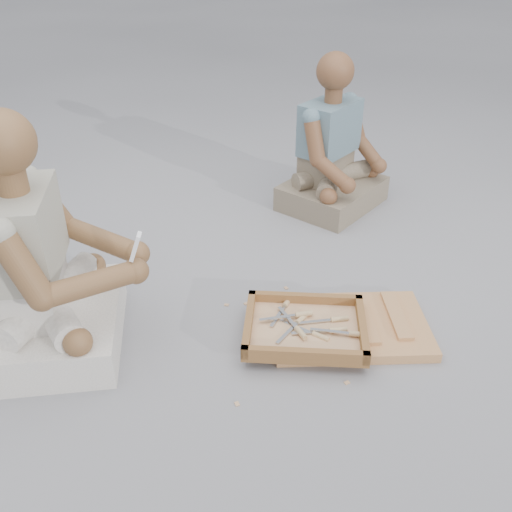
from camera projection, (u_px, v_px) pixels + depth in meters
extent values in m
plane|color=gray|center=(271.00, 350.00, 2.23)|extent=(60.00, 60.00, 0.00)
cube|color=#A3683F|center=(350.00, 326.00, 2.33)|extent=(0.69, 0.51, 0.04)
cube|color=brown|center=(305.00, 331.00, 2.26)|extent=(0.56, 0.49, 0.01)
cube|color=brown|center=(305.00, 299.00, 2.39)|extent=(0.46, 0.15, 0.05)
cube|color=brown|center=(305.00, 355.00, 2.09)|extent=(0.46, 0.15, 0.05)
cube|color=brown|center=(362.00, 328.00, 2.23)|extent=(0.13, 0.37, 0.05)
cube|color=brown|center=(249.00, 323.00, 2.25)|extent=(0.13, 0.37, 0.05)
cube|color=tan|center=(305.00, 329.00, 2.25)|extent=(0.49, 0.42, 0.01)
cube|color=silver|center=(313.00, 322.00, 2.27)|extent=(0.15, 0.02, 0.00)
cylinder|color=tan|center=(339.00, 319.00, 2.29)|extent=(0.07, 0.03, 0.02)
cube|color=silver|center=(330.00, 331.00, 2.21)|extent=(0.14, 0.07, 0.00)
cylinder|color=tan|center=(358.00, 334.00, 2.19)|extent=(0.07, 0.05, 0.02)
cube|color=silver|center=(278.00, 316.00, 2.31)|extent=(0.10, 0.13, 0.00)
cylinder|color=tan|center=(288.00, 301.00, 2.39)|extent=(0.06, 0.07, 0.02)
cube|color=silver|center=(287.00, 333.00, 2.22)|extent=(0.12, 0.11, 0.00)
cylinder|color=tan|center=(302.00, 318.00, 2.29)|extent=(0.07, 0.06, 0.02)
cube|color=silver|center=(296.00, 327.00, 2.26)|extent=(0.11, 0.12, 0.00)
cylinder|color=tan|center=(321.00, 337.00, 2.20)|extent=(0.06, 0.07, 0.02)
cube|color=silver|center=(310.00, 332.00, 2.22)|extent=(0.15, 0.03, 0.00)
cylinder|color=tan|center=(338.00, 330.00, 2.23)|extent=(0.07, 0.03, 0.02)
cube|color=silver|center=(288.00, 317.00, 2.29)|extent=(0.05, 0.15, 0.00)
cylinder|color=tan|center=(301.00, 333.00, 2.21)|extent=(0.04, 0.07, 0.02)
cube|color=silver|center=(278.00, 317.00, 2.28)|extent=(0.15, 0.02, 0.00)
cylinder|color=tan|center=(304.00, 314.00, 2.30)|extent=(0.07, 0.02, 0.02)
cube|color=tan|center=(369.00, 350.00, 2.23)|extent=(0.02, 0.02, 0.00)
cube|color=tan|center=(340.00, 297.00, 2.53)|extent=(0.02, 0.02, 0.00)
cube|color=tan|center=(245.00, 348.00, 2.24)|extent=(0.02, 0.02, 0.00)
cube|color=tan|center=(385.00, 330.00, 2.34)|extent=(0.02, 0.02, 0.00)
cube|color=tan|center=(227.00, 305.00, 2.48)|extent=(0.02, 0.02, 0.00)
cube|color=tan|center=(375.00, 361.00, 2.18)|extent=(0.02, 0.02, 0.00)
cube|color=tan|center=(347.00, 383.00, 2.08)|extent=(0.02, 0.02, 0.00)
cube|color=tan|center=(339.00, 330.00, 2.34)|extent=(0.02, 0.02, 0.00)
cube|color=tan|center=(272.00, 355.00, 2.21)|extent=(0.02, 0.02, 0.00)
cube|color=tan|center=(330.00, 301.00, 2.51)|extent=(0.02, 0.02, 0.00)
cube|color=tan|center=(286.00, 288.00, 2.59)|extent=(0.02, 0.02, 0.00)
cube|color=tan|center=(237.00, 404.00, 1.99)|extent=(0.02, 0.02, 0.00)
cube|color=tan|center=(246.00, 304.00, 2.49)|extent=(0.02, 0.02, 0.00)
cube|color=silver|center=(58.00, 325.00, 2.24)|extent=(0.52, 0.64, 0.16)
cube|color=silver|center=(33.00, 290.00, 2.15)|extent=(0.23, 0.35, 0.19)
cube|color=#9F9A8D|center=(21.00, 232.00, 2.02)|extent=(0.25, 0.39, 0.31)
sphere|color=brown|center=(2.00, 142.00, 1.84)|extent=(0.22, 0.22, 0.22)
sphere|color=brown|center=(137.00, 253.00, 2.19)|extent=(0.10, 0.10, 0.10)
sphere|color=brown|center=(136.00, 271.00, 2.09)|extent=(0.10, 0.10, 0.10)
cube|color=#7F715C|center=(332.00, 193.00, 3.29)|extent=(0.70, 0.69, 0.14)
cube|color=#7F715C|center=(326.00, 166.00, 3.23)|extent=(0.35, 0.34, 0.17)
cube|color=slate|center=(330.00, 127.00, 3.11)|extent=(0.40, 0.38, 0.28)
sphere|color=brown|center=(335.00, 71.00, 2.95)|extent=(0.20, 0.20, 0.20)
sphere|color=brown|center=(379.00, 166.00, 3.21)|extent=(0.09, 0.09, 0.09)
sphere|color=brown|center=(347.00, 185.00, 2.98)|extent=(0.09, 0.09, 0.09)
cube|color=white|center=(136.00, 247.00, 2.04)|extent=(0.06, 0.05, 0.11)
cube|color=black|center=(135.00, 244.00, 2.03)|extent=(0.02, 0.04, 0.03)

